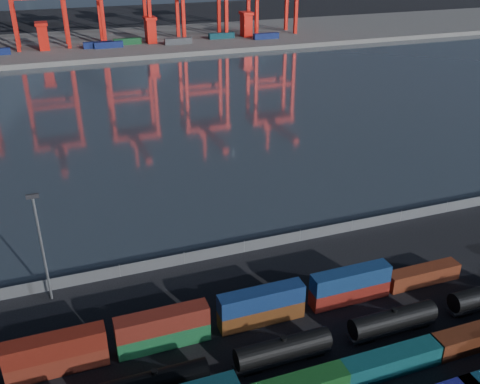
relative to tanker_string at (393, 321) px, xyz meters
name	(u,v)px	position (x,y,z in m)	size (l,w,h in m)	color
ground	(326,372)	(-11.31, -3.40, -1.91)	(700.00, 700.00, 0.00)	black
harbor_water	(150,114)	(-11.31, 101.60, -1.90)	(700.00, 700.00, 0.00)	#28313A
far_quay	(103,44)	(-11.31, 206.60, -0.91)	(700.00, 70.00, 2.00)	#514F4C
container_row_mid	(375,365)	(-6.28, -5.74, -0.30)	(141.93, 2.59, 5.51)	#383B3D
container_row_north	(304,298)	(-8.87, 7.80, 0.31)	(141.20, 2.38, 5.07)	#0F264C
tanker_string	(393,321)	(0.00, 0.00, 0.00)	(105.40, 2.66, 3.81)	black
waterfront_fence	(244,247)	(-11.31, 24.60, -0.91)	(160.12, 0.12, 2.20)	#595B5E
yard_light_mast	(41,243)	(-41.31, 22.60, 7.38)	(1.60, 0.40, 16.60)	slate
quay_containers	(80,46)	(-22.30, 192.06, 1.39)	(172.58, 10.99, 2.60)	navy
straddle_carriers	(98,32)	(-13.81, 196.60, 5.91)	(140.00, 7.00, 11.10)	red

